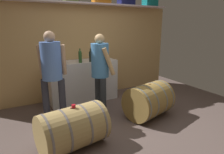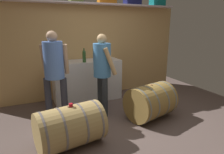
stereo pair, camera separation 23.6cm
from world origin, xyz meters
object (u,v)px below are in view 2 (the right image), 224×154
(wine_bottle_dark, at_px, (94,56))
(wine_glass, at_px, (95,55))
(wine_barrel_far, at_px, (151,102))
(visitor_tasting, at_px, (102,66))
(wine_barrel_near, at_px, (70,126))
(work_cabinet, at_px, (87,80))
(wine_bottle_green, at_px, (84,56))
(winemaker_pouring, at_px, (54,67))
(tasting_cup, at_px, (71,105))

(wine_bottle_dark, distance_m, wine_glass, 0.31)
(wine_barrel_far, bearing_deg, visitor_tasting, 128.31)
(wine_glass, height_order, wine_barrel_far, wine_glass)
(wine_barrel_far, relative_size, visitor_tasting, 0.62)
(wine_barrel_near, distance_m, wine_barrel_far, 1.62)
(visitor_tasting, bearing_deg, wine_bottle_dark, 177.22)
(work_cabinet, xyz_separation_m, visitor_tasting, (0.05, -0.87, 0.50))
(work_cabinet, bearing_deg, wine_barrel_near, -114.68)
(wine_bottle_green, xyz_separation_m, wine_barrel_far, (0.91, -1.24, -0.75))
(wine_bottle_green, distance_m, wine_bottle_dark, 0.23)
(work_cabinet, height_order, winemaker_pouring, winemaker_pouring)
(wine_glass, distance_m, wine_barrel_near, 2.20)
(work_cabinet, xyz_separation_m, wine_glass, (0.23, 0.08, 0.57))
(wine_glass, bearing_deg, wine_bottle_dark, -110.28)
(wine_bottle_dark, distance_m, wine_barrel_near, 1.93)
(work_cabinet, relative_size, tasting_cup, 26.97)
(tasting_cup, relative_size, winemaker_pouring, 0.04)
(wine_bottle_dark, relative_size, wine_glass, 2.02)
(wine_glass, xyz_separation_m, wine_barrel_far, (0.57, -1.51, -0.71))
(tasting_cup, bearing_deg, visitor_tasting, 46.41)
(wine_barrel_far, relative_size, winemaker_pouring, 0.60)
(wine_bottle_green, bearing_deg, work_cabinet, 60.88)
(work_cabinet, distance_m, wine_bottle_green, 0.65)
(wine_barrel_near, relative_size, wine_barrel_far, 1.04)
(wine_bottle_dark, relative_size, tasting_cup, 5.13)
(work_cabinet, distance_m, wine_barrel_far, 1.65)
(wine_barrel_near, xyz_separation_m, wine_barrel_far, (1.59, 0.29, 0.02))
(visitor_tasting, bearing_deg, work_cabinet, -173.27)
(wine_barrel_near, height_order, visitor_tasting, visitor_tasting)
(work_cabinet, height_order, wine_barrel_near, work_cabinet)
(winemaker_pouring, bearing_deg, wine_barrel_near, -66.84)
(wine_bottle_green, bearing_deg, visitor_tasting, -76.55)
(wine_glass, distance_m, wine_barrel_far, 1.77)
(work_cabinet, relative_size, wine_barrel_far, 1.58)
(wine_bottle_dark, distance_m, visitor_tasting, 0.67)
(work_cabinet, relative_size, wine_glass, 10.59)
(winemaker_pouring, bearing_deg, wine_barrel_far, -1.82)
(tasting_cup, bearing_deg, winemaker_pouring, 93.69)
(wine_glass, bearing_deg, wine_bottle_green, -140.90)
(winemaker_pouring, xyz_separation_m, visitor_tasting, (0.88, -0.13, -0.04))
(wine_barrel_near, relative_size, visitor_tasting, 0.65)
(wine_barrel_far, bearing_deg, wine_bottle_dark, 104.39)
(wine_barrel_far, bearing_deg, wine_bottle_green, 111.69)
(work_cabinet, height_order, wine_barrel_far, work_cabinet)
(tasting_cup, distance_m, winemaker_pouring, 1.05)
(wine_barrel_near, bearing_deg, winemaker_pouring, 82.69)
(work_cabinet, xyz_separation_m, tasting_cup, (-0.76, -1.72, 0.17))
(wine_barrel_near, xyz_separation_m, visitor_tasting, (0.85, 0.86, 0.66))
(wine_barrel_near, xyz_separation_m, winemaker_pouring, (-0.03, 0.98, 0.70))
(wine_bottle_dark, xyz_separation_m, wine_glass, (0.11, 0.29, -0.03))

